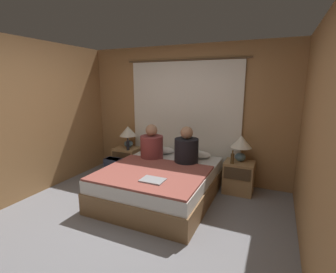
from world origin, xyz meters
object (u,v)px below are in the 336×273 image
Objects in this scene: lamp_right at (241,144)px; pillow_right at (197,154)px; laptop_on_bed at (153,180)px; person_right_in_bed at (186,149)px; lamp_left at (128,133)px; pillow_left at (161,150)px; nightstand_left at (127,160)px; bed at (161,183)px; person_left_in_bed at (152,145)px; beer_bottle_on_left_stand at (128,145)px; nightstand_right at (238,177)px; beer_bottle_on_right_stand at (232,158)px; backpack_on_floor at (114,168)px.

lamp_right is 0.85× the size of pillow_right.
laptop_on_bed is at bearing -98.15° from pillow_right.
pillow_right is at bearing 80.94° from person_right_in_bed.
lamp_left is 0.80m from pillow_left.
nightstand_left is 1.52m from person_right_in_bed.
bed is at bearing -33.00° from nightstand_left.
bed is at bearing -65.11° from pillow_left.
laptop_on_bed is (1.27, -1.36, -0.28)m from lamp_left.
nightstand_left is 1.49m from pillow_right.
laptop_on_bed is (0.52, -0.96, -0.20)m from person_left_in_bed.
pillow_right is 1.36m from beer_bottle_on_left_stand.
bed is 3.72× the size of pillow_right.
person_left_in_bed is at bearing 180.00° from person_right_in_bed.
lamp_left is (-2.22, 0.06, 0.56)m from nightstand_right.
person_left_in_bed is 0.98× the size of person_right_in_bed.
pillow_right is at bearing 176.83° from nightstand_right.
beer_bottle_on_right_stand reaches higher than nightstand_right.
nightstand_right is 1.63m from laptop_on_bed.
pillow_left and pillow_right have the same top height.
bed is at bearing -46.84° from person_left_in_bed.
lamp_left is at bearing 133.12° from laptop_on_bed.
person_left_in_bed is (-1.47, -0.40, -0.08)m from lamp_right.
person_right_in_bed is (0.29, 0.38, 0.50)m from bed.
nightstand_left and nightstand_right have the same top height.
laptop_on_bed is at bearing -33.55° from backpack_on_floor.
lamp_right is 0.70× the size of person_right_in_bed.
beer_bottle_on_left_stand is at bearing 180.00° from beer_bottle_on_right_stand.
beer_bottle_on_right_stand is at bearing -118.17° from lamp_right.
bed is at bearing -114.89° from pillow_right.
nightstand_right is 2.29m from lamp_left.
nightstand_left is at bearing 131.77° from beer_bottle_on_left_stand.
beer_bottle_on_right_stand is (2.12, -0.12, 0.35)m from nightstand_left.
bed is 1.32m from nightstand_left.
pillow_right is (-0.76, 0.04, 0.30)m from nightstand_right.
nightstand_left is at bearing 87.51° from backpack_on_floor.
lamp_right is 2.37m from backpack_on_floor.
lamp_right reaches higher than nightstand_right.
backpack_on_floor is at bearing -171.60° from beer_bottle_on_right_stand.
nightstand_right is at bearing -1.61° from lamp_left.
person_left_in_bed is at bearing 7.28° from backpack_on_floor.
pillow_right is (0.71, 0.00, 0.00)m from pillow_left.
laptop_on_bed is (1.16, -1.17, -0.08)m from beer_bottle_on_left_stand.
person_right_in_bed is (0.65, -0.38, 0.19)m from pillow_left.
person_right_in_bed is (-0.82, -0.40, -0.07)m from lamp_right.
lamp_right is 1.37× the size of laptop_on_bed.
person_right_in_bed is at bearing -30.66° from pillow_left.
beer_bottle_on_left_stand is (0.11, -0.19, -0.20)m from lamp_left.
person_right_in_bed reaches higher than laptop_on_bed.
pillow_right is 1.35m from laptop_on_bed.
laptop_on_bed reaches higher than bed.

